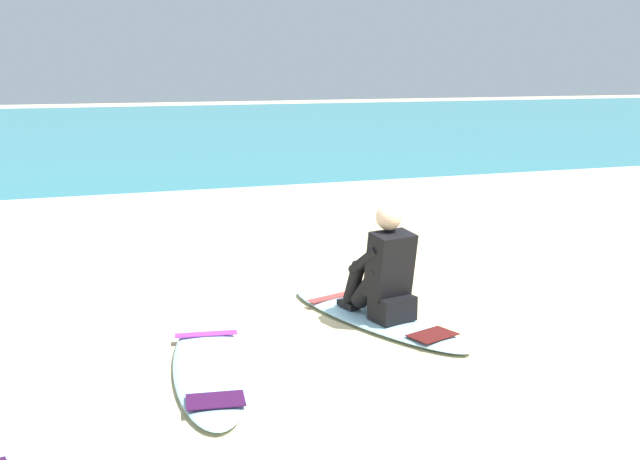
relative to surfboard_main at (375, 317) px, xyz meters
name	(u,v)px	position (x,y,z in m)	size (l,w,h in m)	color
ground_plane	(367,327)	(-0.12, -0.10, -0.04)	(80.00, 80.00, 0.00)	beige
sea	(121,130)	(-0.12, 20.03, 0.01)	(80.00, 28.00, 0.10)	teal
breaking_foam	(208,197)	(-0.12, 6.33, 0.02)	(80.00, 0.90, 0.11)	white
surfboard_main	(375,317)	(0.00, 0.00, 0.00)	(1.14, 2.15, 0.08)	#9ED1E5
surfer_seated	(384,274)	(0.04, -0.08, 0.40)	(0.48, 0.75, 0.95)	black
surfboard_spare_near	(210,366)	(-1.53, -0.59, 0.00)	(0.83, 2.10, 0.08)	#9ED1E5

